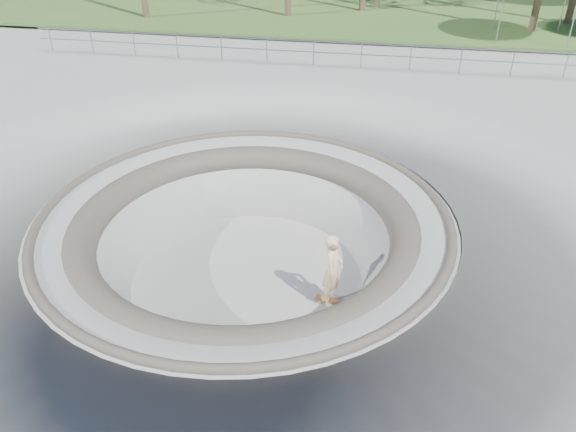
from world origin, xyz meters
name	(u,v)px	position (x,y,z in m)	size (l,w,h in m)	color
ground	(244,216)	(0.00, 0.00, 0.00)	(180.00, 180.00, 0.00)	gray
skate_bowl	(247,274)	(0.00, 0.00, -1.83)	(14.00, 14.00, 4.10)	gray
distant_hills	(399,13)	(3.78, 57.17, -7.02)	(103.20, 45.00, 28.60)	brown
safety_railing	(313,53)	(0.00, 12.00, 0.69)	(25.00, 0.06, 1.03)	gray
skateboard	(331,301)	(2.32, -0.69, -1.83)	(0.86, 0.40, 0.09)	brown
skater	(333,270)	(2.32, -0.69, -0.85)	(0.71, 0.46, 1.94)	beige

